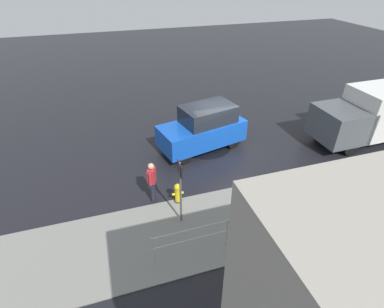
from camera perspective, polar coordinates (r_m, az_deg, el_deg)
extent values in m
plane|color=black|center=(14.02, 6.65, 0.67)|extent=(60.00, 60.00, 0.00)
cube|color=slate|center=(11.12, 15.29, -10.37)|extent=(24.00, 3.20, 0.04)
cube|color=blue|center=(13.73, 1.86, 4.02)|extent=(4.18, 2.52, 0.99)
cube|color=#1E232B|center=(13.48, 3.06, 7.61)|extent=(2.61, 1.98, 0.77)
cylinder|color=black|center=(12.90, -1.36, -0.63)|extent=(0.63, 0.35, 0.60)
cylinder|color=black|center=(13.98, -4.22, 2.17)|extent=(0.63, 0.35, 0.60)
cylinder|color=black|center=(14.13, 7.80, 2.29)|extent=(0.63, 0.35, 0.60)
cylinder|color=black|center=(15.12, 4.55, 4.69)|extent=(0.63, 0.35, 0.60)
cube|color=#474C51|center=(15.36, 26.28, 5.22)|extent=(2.03, 2.12, 1.50)
cylinder|color=black|center=(15.23, 28.00, 1.25)|extent=(0.80, 0.29, 0.80)
cylinder|color=black|center=(16.30, 23.98, 4.38)|extent=(0.80, 0.29, 0.80)
cylinder|color=black|center=(18.45, 31.48, 5.51)|extent=(0.80, 0.29, 0.80)
cylinder|color=gold|center=(10.93, -2.72, -7.81)|extent=(0.22, 0.22, 0.62)
sphere|color=gold|center=(10.69, -2.77, -6.34)|extent=(0.26, 0.26, 0.26)
cylinder|color=gold|center=(10.91, -1.91, -7.35)|extent=(0.10, 0.09, 0.09)
cylinder|color=gold|center=(10.85, -3.55, -7.67)|extent=(0.10, 0.09, 0.09)
cylinder|color=#2D2D2D|center=(11.11, -2.68, -8.90)|extent=(0.31, 0.31, 0.06)
cube|color=#B2262D|center=(10.58, -7.68, -4.03)|extent=(0.37, 0.43, 0.55)
sphere|color=tan|center=(10.35, -7.84, -2.33)|extent=(0.22, 0.22, 0.22)
cylinder|color=#1E1E2D|center=(11.08, -7.31, -6.65)|extent=(0.13, 0.13, 0.85)
cylinder|color=#1E1E2D|center=(10.94, -7.52, -7.24)|extent=(0.13, 0.13, 0.85)
cylinder|color=#B2262D|center=(10.76, -7.39, -3.27)|extent=(0.09, 0.09, 0.50)
cylinder|color=#B2262D|center=(10.39, -7.98, -4.82)|extent=(0.09, 0.09, 0.50)
cylinder|color=#B7BABF|center=(11.66, 27.87, -8.00)|extent=(0.04, 0.04, 1.05)
cylinder|color=#B7BABF|center=(10.35, 18.51, -11.11)|extent=(0.04, 0.04, 1.05)
cylinder|color=#B7BABF|center=(9.42, 6.62, -14.56)|extent=(0.04, 0.04, 1.05)
cylinder|color=#B7BABF|center=(8.99, -7.53, -17.76)|extent=(0.04, 0.04, 1.05)
cylinder|color=#B7BABF|center=(10.67, 24.04, -7.60)|extent=(11.39, 0.04, 0.04)
cylinder|color=#B7BABF|center=(10.93, 23.55, -9.29)|extent=(11.39, 0.04, 0.04)
cylinder|color=#4C4C51|center=(9.61, -2.18, -7.55)|extent=(0.07, 0.07, 2.40)
cube|color=black|center=(9.02, -2.30, -2.96)|extent=(0.04, 0.44, 0.44)
cylinder|color=black|center=(14.32, 2.55, 1.67)|extent=(2.46, 2.46, 0.01)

